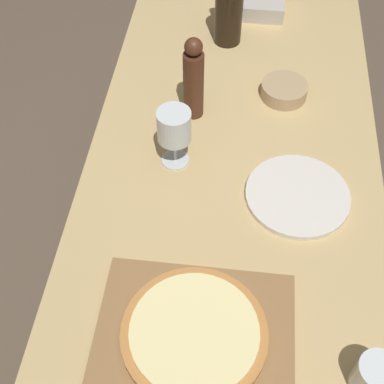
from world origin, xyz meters
TOP-DOWN VIEW (x-y plane):
  - ground_plane at (0.00, 0.00)m, footprint 12.00×12.00m
  - dining_table at (0.00, 0.00)m, footprint 0.73×1.79m
  - cutting_board at (-0.04, -0.40)m, footprint 0.39×0.31m
  - pizza at (-0.04, -0.40)m, footprint 0.29×0.29m
  - wine_bottle at (-0.05, 0.57)m, footprint 0.08×0.08m
  - pepper_mill at (-0.12, 0.24)m, footprint 0.05×0.05m
  - wine_glass at (-0.14, 0.06)m, footprint 0.08×0.08m
  - small_bowl at (0.12, 0.34)m, footprint 0.13×0.13m
  - drinking_tumbler at (0.29, -0.45)m, footprint 0.08×0.08m
  - dinner_plate at (0.16, -0.02)m, footprint 0.25×0.25m
  - food_container at (0.02, 0.74)m, footprint 0.20×0.15m

SIDE VIEW (x-z plane):
  - ground_plane at x=0.00m, z-range 0.00..0.00m
  - dining_table at x=0.00m, z-range 0.28..1.01m
  - dinner_plate at x=0.16m, z-range 0.74..0.75m
  - cutting_board at x=-0.04m, z-range 0.74..0.75m
  - small_bowl at x=0.12m, z-range 0.74..0.78m
  - food_container at x=0.02m, z-range 0.74..0.79m
  - pizza at x=-0.04m, z-range 0.75..0.78m
  - drinking_tumbler at x=0.29m, z-range 0.74..0.82m
  - pepper_mill at x=-0.12m, z-range 0.73..0.97m
  - wine_glass at x=-0.14m, z-range 0.77..0.93m
  - wine_bottle at x=-0.05m, z-range 0.70..1.03m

